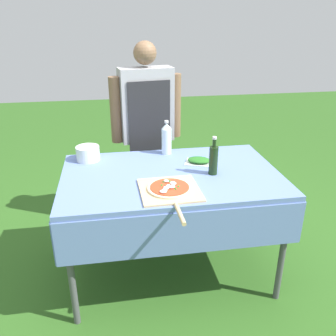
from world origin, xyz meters
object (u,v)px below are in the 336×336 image
object	(u,v)px
prep_table	(171,184)
mixing_tub	(88,153)
oil_bottle	(213,159)
herb_container	(199,160)
pizza_on_peel	(170,190)
person_cook	(147,123)
water_bottle	(167,138)

from	to	relation	value
prep_table	mixing_tub	bearing A→B (deg)	149.39
oil_bottle	herb_container	distance (m)	0.22
oil_bottle	herb_container	world-z (taller)	oil_bottle
oil_bottle	mixing_tub	size ratio (longest dim) A/B	1.54
pizza_on_peel	oil_bottle	xyz separation A→B (m)	(0.33, 0.21, 0.09)
herb_container	mixing_tub	world-z (taller)	mixing_tub
oil_bottle	herb_container	bearing A→B (deg)	102.82
mixing_tub	oil_bottle	bearing A→B (deg)	-24.73
person_cook	herb_container	distance (m)	0.69
person_cook	oil_bottle	bearing A→B (deg)	105.45
prep_table	person_cook	distance (m)	0.78
oil_bottle	water_bottle	size ratio (longest dim) A/B	1.01
pizza_on_peel	water_bottle	world-z (taller)	water_bottle
oil_bottle	mixing_tub	world-z (taller)	oil_bottle
prep_table	water_bottle	xyz separation A→B (m)	(0.03, 0.37, 0.20)
person_cook	water_bottle	size ratio (longest dim) A/B	6.20
mixing_tub	herb_container	bearing A→B (deg)	-13.22
prep_table	water_bottle	distance (m)	0.42
water_bottle	mixing_tub	xyz separation A→B (m)	(-0.58, -0.04, -0.07)
prep_table	person_cook	xyz separation A→B (m)	(-0.08, 0.75, 0.21)
mixing_tub	water_bottle	bearing A→B (deg)	3.98
pizza_on_peel	prep_table	bearing A→B (deg)	77.34
pizza_on_peel	mixing_tub	bearing A→B (deg)	128.87
herb_container	mixing_tub	bearing A→B (deg)	166.78
oil_bottle	mixing_tub	bearing A→B (deg)	155.27
prep_table	oil_bottle	xyz separation A→B (m)	(0.27, -0.05, 0.18)
water_bottle	herb_container	xyz separation A→B (m)	(0.20, -0.22, -0.10)
oil_bottle	water_bottle	bearing A→B (deg)	120.09
pizza_on_peel	water_bottle	size ratio (longest dim) A/B	2.21
pizza_on_peel	herb_container	bearing A→B (deg)	54.08
pizza_on_peel	water_bottle	distance (m)	0.65
water_bottle	pizza_on_peel	bearing A→B (deg)	-97.26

